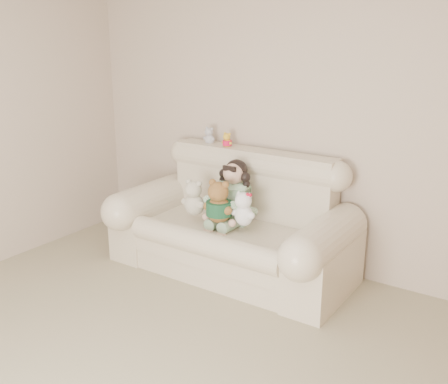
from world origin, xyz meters
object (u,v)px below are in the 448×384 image
sofa (231,215)px  cream_teddy (194,194)px  seated_child (234,192)px  brown_teddy (219,198)px  white_cat (244,205)px

sofa → cream_teddy: bearing=-157.4°
sofa → seated_child: sofa is taller
sofa → brown_teddy: 0.25m
sofa → seated_child: (-0.02, 0.08, 0.19)m
brown_teddy → cream_teddy: bearing=149.9°
white_cat → sofa: bearing=176.0°
sofa → white_cat: 0.27m
sofa → white_cat: size_ratio=6.13×
cream_teddy → sofa: bearing=16.5°
sofa → brown_teddy: size_ratio=4.90×
sofa → seated_child: size_ratio=3.68×
seated_child → cream_teddy: 0.34m
brown_teddy → cream_teddy: size_ratio=1.16×
sofa → cream_teddy: size_ratio=5.69×
sofa → cream_teddy: (-0.29, -0.12, 0.17)m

